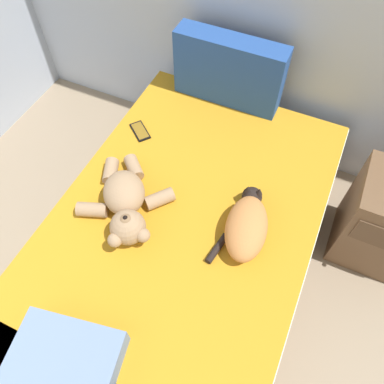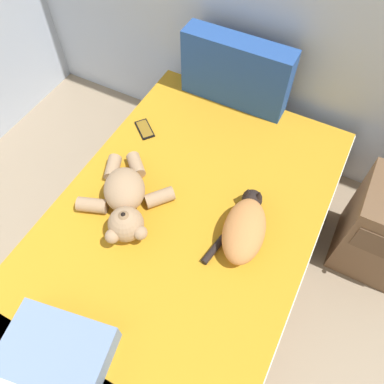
# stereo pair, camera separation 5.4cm
# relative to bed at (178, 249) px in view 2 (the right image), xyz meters

# --- Properties ---
(bed) EXTENTS (1.27, 2.06, 0.48)m
(bed) POSITION_rel_bed_xyz_m (0.00, 0.00, 0.00)
(bed) COLOR brown
(bed) RESTS_ON ground_plane
(patterned_cushion) EXTENTS (0.63, 0.14, 0.40)m
(patterned_cushion) POSITION_rel_bed_xyz_m (-0.12, 0.93, 0.44)
(patterned_cushion) COLOR #264C99
(patterned_cushion) RESTS_ON bed
(cat) EXTENTS (0.25, 0.44, 0.15)m
(cat) POSITION_rel_bed_xyz_m (0.30, 0.11, 0.31)
(cat) COLOR #D18447
(cat) RESTS_ON bed
(teddy_bear) EXTENTS (0.44, 0.52, 0.18)m
(teddy_bear) POSITION_rel_bed_xyz_m (-0.27, -0.02, 0.32)
(teddy_bear) COLOR tan
(teddy_bear) RESTS_ON bed
(cell_phone) EXTENTS (0.16, 0.15, 0.01)m
(cell_phone) POSITION_rel_bed_xyz_m (-0.47, 0.47, 0.25)
(cell_phone) COLOR black
(cell_phone) RESTS_ON bed
(throw_pillow) EXTENTS (0.44, 0.35, 0.11)m
(throw_pillow) POSITION_rel_bed_xyz_m (-0.13, -0.71, 0.30)
(throw_pillow) COLOR #728CB7
(throw_pillow) RESTS_ON bed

